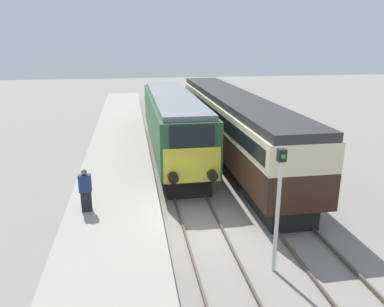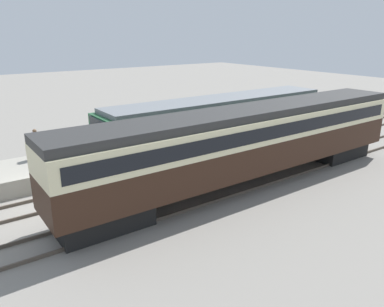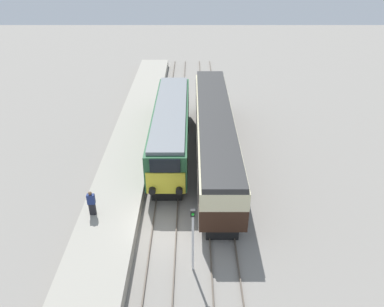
{
  "view_description": "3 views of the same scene",
  "coord_description": "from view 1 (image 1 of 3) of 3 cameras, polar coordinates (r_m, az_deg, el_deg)",
  "views": [
    {
      "loc": [
        -2.47,
        -12.27,
        6.93
      ],
      "look_at": [
        0.0,
        2.72,
        2.3
      ],
      "focal_mm": 35.0,
      "sensor_mm": 36.0,
      "label": 1
    },
    {
      "loc": [
        16.01,
        -3.5,
        7.3
      ],
      "look_at": [
        1.7,
        6.72,
        1.6
      ],
      "focal_mm": 35.0,
      "sensor_mm": 36.0,
      "label": 2
    },
    {
      "loc": [
        1.66,
        -16.69,
        15.23
      ],
      "look_at": [
        1.7,
        6.72,
        1.6
      ],
      "focal_mm": 35.0,
      "sensor_mm": 36.0,
      "label": 3
    }
  ],
  "objects": [
    {
      "name": "ground_plane",
      "position": [
        14.3,
        1.81,
        -12.02
      ],
      "size": [
        120.0,
        120.0,
        0.0
      ],
      "primitive_type": "plane",
      "color": "gray"
    },
    {
      "name": "platform_left",
      "position": [
        21.3,
        -11.14,
        -1.13
      ],
      "size": [
        3.5,
        50.0,
        0.87
      ],
      "color": "#9E998C",
      "rests_on": "ground_plane"
    },
    {
      "name": "rails_near_track",
      "position": [
        18.74,
        -1.14,
        -4.51
      ],
      "size": [
        1.51,
        60.0,
        0.14
      ],
      "color": "#4C4238",
      "rests_on": "ground_plane"
    },
    {
      "name": "rails_far_track",
      "position": [
        19.49,
        8.83,
        -3.86
      ],
      "size": [
        1.5,
        60.0,
        0.14
      ],
      "color": "#4C4238",
      "rests_on": "ground_plane"
    },
    {
      "name": "locomotive",
      "position": [
        22.84,
        -2.96,
        4.87
      ],
      "size": [
        2.7,
        14.94,
        3.84
      ],
      "color": "black",
      "rests_on": "ground_plane"
    },
    {
      "name": "passenger_carriage",
      "position": [
        22.41,
        6.06,
        5.14
      ],
      "size": [
        2.75,
        19.56,
        3.9
      ],
      "color": "black",
      "rests_on": "ground_plane"
    },
    {
      "name": "person_on_platform",
      "position": [
        14.2,
        -15.91,
        -5.46
      ],
      "size": [
        0.44,
        0.26,
        1.62
      ],
      "color": "black",
      "rests_on": "platform_left"
    },
    {
      "name": "signal_post",
      "position": [
        11.42,
        13.03,
        -7.13
      ],
      "size": [
        0.24,
        0.28,
        3.96
      ],
      "color": "silver",
      "rests_on": "ground_plane"
    }
  ]
}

